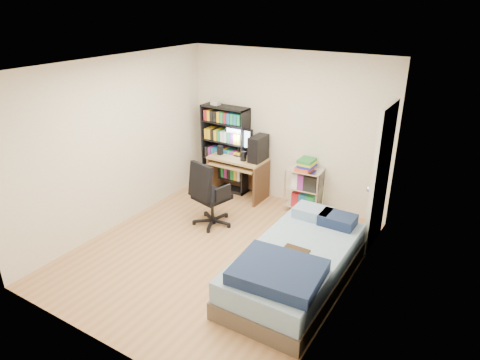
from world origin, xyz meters
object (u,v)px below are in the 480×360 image
Objects in this scene: bed at (295,266)px; office_chair at (210,205)px; computer_desk at (244,161)px; media_shelf at (225,148)px.

office_chair is at bearing 158.20° from bed.
computer_desk is 0.56× the size of bed.
office_chair is (0.09, -1.15, -0.32)m from computer_desk.
bed is at bearing -7.65° from office_chair.
media_shelf reaches higher than office_chair.
office_chair is at bearing -85.68° from computer_desk.
computer_desk is at bearing 108.47° from office_chair.
media_shelf is at bearing 127.42° from office_chair.
office_chair is 0.48× the size of bed.
media_shelf reaches higher than computer_desk.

